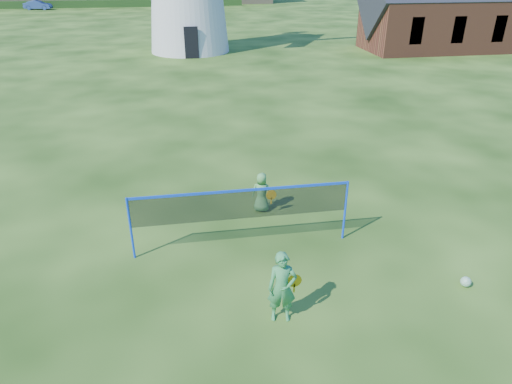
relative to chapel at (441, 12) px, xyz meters
The scene contains 8 objects.
ground 31.04m from the chapel, 126.18° to the right, with size 220.00×220.00×0.00m, color black.
chapel is the anchor object (origin of this frame).
badminton_net 30.57m from the chapel, 127.02° to the right, with size 5.05×0.05×1.55m.
player_girl 32.41m from the chapel, 123.76° to the right, with size 0.71×0.42×1.47m.
player_boy 28.77m from the chapel, 127.83° to the right, with size 0.67×0.50×1.10m.
play_ball 30.14m from the chapel, 117.69° to the right, with size 0.22×0.22×0.22m, color green.
hedge 57.53m from the chapel, 134.45° to the left, with size 62.00×0.80×1.00m, color #193814.
car_right 54.45m from the chapel, 134.38° to the left, with size 1.27×3.65×1.20m, color navy.
Camera 1 is at (-1.32, -8.48, 6.12)m, focal length 32.11 mm.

